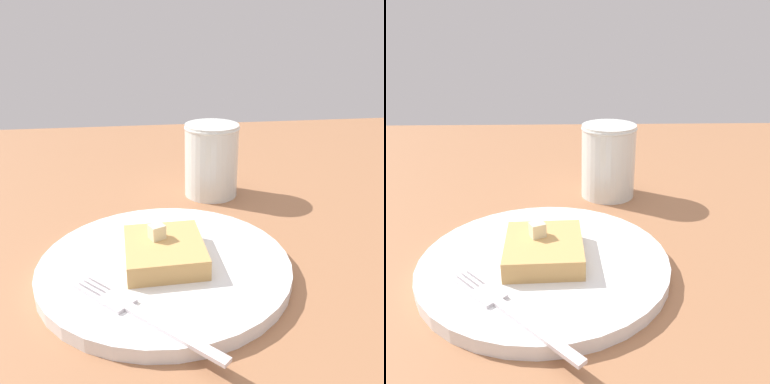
{
  "view_description": "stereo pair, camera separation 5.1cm",
  "coord_description": "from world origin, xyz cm",
  "views": [
    {
      "loc": [
        4.65,
        40.62,
        26.64
      ],
      "look_at": [
        -1.78,
        -6.16,
        7.29
      ],
      "focal_mm": 40.0,
      "sensor_mm": 36.0,
      "label": 1
    },
    {
      "loc": [
        -0.43,
        41.04,
        26.64
      ],
      "look_at": [
        -1.78,
        -6.16,
        7.29
      ],
      "focal_mm": 40.0,
      "sensor_mm": 36.0,
      "label": 2
    }
  ],
  "objects": [
    {
      "name": "syrup_jar",
      "position": [
        -5.89,
        -16.03,
        7.73
      ],
      "size": [
        7.71,
        7.71,
        10.28
      ],
      "color": "#48210D",
      "rests_on": "table_surface"
    },
    {
      "name": "butter_pat_primary",
      "position": [
        2.97,
        2.81,
        6.95
      ],
      "size": [
        1.85,
        1.78,
        1.44
      ],
      "primitive_type": "cube",
      "rotation": [
        0.0,
        0.0,
        0.44
      ],
      "color": "beige",
      "rests_on": "toast_slice_center"
    },
    {
      "name": "toast_slice_center",
      "position": [
        2.32,
        3.7,
        5.2
      ],
      "size": [
        7.97,
        9.0,
        2.05
      ],
      "primitive_type": "cube",
      "rotation": [
        0.0,
        0.0,
        0.04
      ],
      "color": "tan",
      "rests_on": "plate"
    },
    {
      "name": "plate",
      "position": [
        2.32,
        3.7,
        3.59
      ],
      "size": [
        25.06,
        25.06,
        1.38
      ],
      "color": "white",
      "rests_on": "table_surface"
    },
    {
      "name": "table_surface",
      "position": [
        0.0,
        0.0,
        1.4
      ],
      "size": [
        120.24,
        120.24,
        2.79
      ],
      "primitive_type": "cube",
      "color": "#996543",
      "rests_on": "ground"
    },
    {
      "name": "fork",
      "position": [
        5.25,
        11.69,
        4.35
      ],
      "size": [
        12.11,
        12.54,
        0.36
      ],
      "color": "silver",
      "rests_on": "plate"
    }
  ]
}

